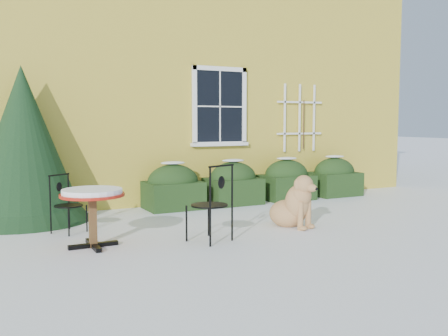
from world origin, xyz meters
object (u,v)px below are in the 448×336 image
dog (294,205)px  bistro_table (92,199)px  patio_chair_far (67,204)px  evergreen_shrub (24,159)px  patio_chair_near (212,203)px

dog → bistro_table: bearing=160.3°
bistro_table → dog: bearing=-3.0°
bistro_table → patio_chair_far: size_ratio=0.96×
patio_chair_far → dog: bearing=-55.3°
evergreen_shrub → dog: 4.52m
patio_chair_near → dog: size_ratio=1.12×
evergreen_shrub → bistro_table: evergreen_shrub is taller
patio_chair_near → dog: 1.60m
patio_chair_near → dog: (1.57, 0.27, -0.19)m
evergreen_shrub → patio_chair_far: bearing=-69.3°
bistro_table → patio_chair_near: size_ratio=0.78×
bistro_table → dog: dog is taller
patio_chair_near → evergreen_shrub: bearing=-73.5°
patio_chair_near → patio_chair_far: 2.27m
evergreen_shrub → dog: size_ratio=2.68×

